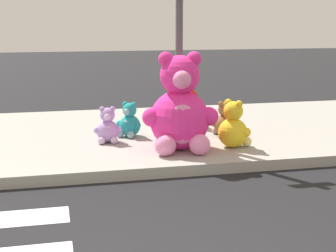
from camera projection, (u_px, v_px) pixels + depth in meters
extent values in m
cube|color=#9E9B93|center=(109.00, 136.00, 8.40)|extent=(28.00, 4.40, 0.15)
cylinder|color=#4C4C51|center=(179.00, 35.00, 7.52)|extent=(0.11, 0.11, 3.20)
sphere|color=#F22D93|center=(180.00, 120.00, 7.21)|extent=(0.86, 0.86, 0.86)
ellipsoid|color=pink|center=(182.00, 124.00, 6.91)|extent=(0.49, 0.25, 0.56)
sphere|color=#F22D93|center=(180.00, 75.00, 7.08)|extent=(0.56, 0.56, 0.56)
sphere|color=pink|center=(182.00, 80.00, 6.85)|extent=(0.26, 0.26, 0.26)
sphere|color=#F22D93|center=(194.00, 59.00, 7.05)|extent=(0.21, 0.21, 0.21)
sphere|color=#F22D93|center=(209.00, 116.00, 7.13)|extent=(0.27, 0.27, 0.27)
sphere|color=pink|center=(200.00, 145.00, 6.93)|extent=(0.29, 0.29, 0.29)
sphere|color=#F22D93|center=(166.00, 59.00, 7.01)|extent=(0.21, 0.21, 0.21)
sphere|color=#F22D93|center=(152.00, 117.00, 7.05)|extent=(0.27, 0.27, 0.27)
sphere|color=pink|center=(165.00, 145.00, 6.89)|extent=(0.29, 0.29, 0.29)
sphere|color=yellow|center=(233.00, 133.00, 7.35)|extent=(0.43, 0.43, 0.43)
ellipsoid|color=#F0DB80|center=(239.00, 131.00, 7.46)|extent=(0.20, 0.25, 0.28)
sphere|color=yellow|center=(233.00, 111.00, 7.29)|extent=(0.28, 0.28, 0.28)
sphere|color=#F0DB80|center=(239.00, 111.00, 7.37)|extent=(0.13, 0.13, 0.13)
sphere|color=yellow|center=(228.00, 103.00, 7.34)|extent=(0.11, 0.11, 0.11)
sphere|color=yellow|center=(224.00, 128.00, 7.53)|extent=(0.13, 0.13, 0.13)
sphere|color=#F0DB80|center=(234.00, 139.00, 7.59)|extent=(0.15, 0.15, 0.15)
sphere|color=yellow|center=(239.00, 104.00, 7.19)|extent=(0.11, 0.11, 0.11)
sphere|color=yellow|center=(246.00, 132.00, 7.24)|extent=(0.13, 0.13, 0.13)
sphere|color=#F0DB80|center=(247.00, 142.00, 7.42)|extent=(0.15, 0.15, 0.15)
sphere|color=red|center=(190.00, 115.00, 8.81)|extent=(0.41, 0.41, 0.41)
ellipsoid|color=#DB7B7B|center=(182.00, 115.00, 8.77)|extent=(0.09, 0.23, 0.27)
sphere|color=red|center=(190.00, 97.00, 8.74)|extent=(0.27, 0.27, 0.27)
sphere|color=#DB7B7B|center=(184.00, 98.00, 8.72)|extent=(0.12, 0.12, 0.12)
sphere|color=red|center=(192.00, 92.00, 8.63)|extent=(0.10, 0.10, 0.10)
sphere|color=red|center=(190.00, 115.00, 8.60)|extent=(0.13, 0.13, 0.13)
sphere|color=#DB7B7B|center=(182.00, 124.00, 8.69)|extent=(0.14, 0.14, 0.14)
sphere|color=red|center=(189.00, 90.00, 8.81)|extent=(0.10, 0.10, 0.10)
sphere|color=red|center=(185.00, 111.00, 8.97)|extent=(0.13, 0.13, 0.13)
sphere|color=#DB7B7B|center=(179.00, 122.00, 8.90)|extent=(0.14, 0.14, 0.14)
sphere|color=#B28CD8|center=(108.00, 131.00, 7.68)|extent=(0.34, 0.34, 0.34)
ellipsoid|color=silver|center=(108.00, 133.00, 7.56)|extent=(0.19, 0.10, 0.22)
sphere|color=#B28CD8|center=(107.00, 115.00, 7.62)|extent=(0.22, 0.22, 0.22)
sphere|color=silver|center=(107.00, 117.00, 7.53)|extent=(0.10, 0.10, 0.10)
sphere|color=#B28CD8|center=(112.00, 109.00, 7.61)|extent=(0.08, 0.08, 0.08)
sphere|color=#B28CD8|center=(118.00, 130.00, 7.64)|extent=(0.11, 0.11, 0.11)
sphere|color=silver|center=(114.00, 140.00, 7.57)|extent=(0.12, 0.12, 0.12)
sphere|color=#B28CD8|center=(102.00, 109.00, 7.60)|extent=(0.08, 0.08, 0.08)
sphere|color=#B28CD8|center=(97.00, 130.00, 7.61)|extent=(0.11, 0.11, 0.11)
sphere|color=silver|center=(102.00, 141.00, 7.55)|extent=(0.12, 0.12, 0.12)
sphere|color=tan|center=(169.00, 120.00, 8.47)|extent=(0.35, 0.35, 0.35)
ellipsoid|color=beige|center=(162.00, 120.00, 8.47)|extent=(0.12, 0.21, 0.23)
sphere|color=tan|center=(169.00, 105.00, 8.42)|extent=(0.23, 0.23, 0.23)
sphere|color=beige|center=(163.00, 106.00, 8.42)|extent=(0.11, 0.11, 0.11)
sphere|color=tan|center=(169.00, 100.00, 8.32)|extent=(0.09, 0.09, 0.09)
sphere|color=tan|center=(167.00, 121.00, 8.30)|extent=(0.11, 0.11, 0.11)
sphere|color=beige|center=(160.00, 128.00, 8.40)|extent=(0.12, 0.12, 0.12)
sphere|color=tan|center=(169.00, 99.00, 8.48)|extent=(0.09, 0.09, 0.09)
sphere|color=tan|center=(166.00, 117.00, 8.63)|extent=(0.11, 0.11, 0.11)
sphere|color=beige|center=(160.00, 126.00, 8.59)|extent=(0.12, 0.12, 0.12)
sphere|color=teal|center=(130.00, 126.00, 8.07)|extent=(0.34, 0.34, 0.34)
ellipsoid|color=#7BBFBC|center=(126.00, 127.00, 7.96)|extent=(0.19, 0.17, 0.22)
sphere|color=teal|center=(130.00, 110.00, 8.01)|extent=(0.22, 0.22, 0.22)
sphere|color=#7BBFBC|center=(127.00, 112.00, 7.93)|extent=(0.10, 0.10, 0.10)
sphere|color=teal|center=(134.00, 105.00, 7.96)|extent=(0.09, 0.09, 0.09)
sphere|color=teal|center=(137.00, 125.00, 7.96)|extent=(0.11, 0.11, 0.11)
sphere|color=#7BBFBC|center=(131.00, 135.00, 7.92)|extent=(0.12, 0.12, 0.12)
sphere|color=teal|center=(125.00, 104.00, 8.03)|extent=(0.09, 0.09, 0.09)
sphere|color=teal|center=(120.00, 124.00, 8.09)|extent=(0.11, 0.11, 0.11)
sphere|color=#7BBFBC|center=(120.00, 134.00, 8.00)|extent=(0.12, 0.12, 0.12)
sphere|color=olive|center=(225.00, 125.00, 8.10)|extent=(0.35, 0.35, 0.35)
ellipsoid|color=tan|center=(221.00, 124.00, 8.22)|extent=(0.20, 0.10, 0.22)
sphere|color=olive|center=(225.00, 109.00, 8.05)|extent=(0.23, 0.23, 0.23)
sphere|color=tan|center=(222.00, 109.00, 8.14)|extent=(0.10, 0.10, 0.10)
sphere|color=olive|center=(221.00, 104.00, 8.01)|extent=(0.09, 0.09, 0.09)
sphere|color=olive|center=(214.00, 124.00, 8.09)|extent=(0.11, 0.11, 0.11)
sphere|color=tan|center=(215.00, 130.00, 8.23)|extent=(0.12, 0.12, 0.12)
sphere|color=olive|center=(230.00, 103.00, 8.06)|extent=(0.09, 0.09, 0.09)
sphere|color=olive|center=(233.00, 122.00, 8.19)|extent=(0.11, 0.11, 0.11)
sphere|color=tan|center=(226.00, 130.00, 8.29)|extent=(0.12, 0.12, 0.12)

